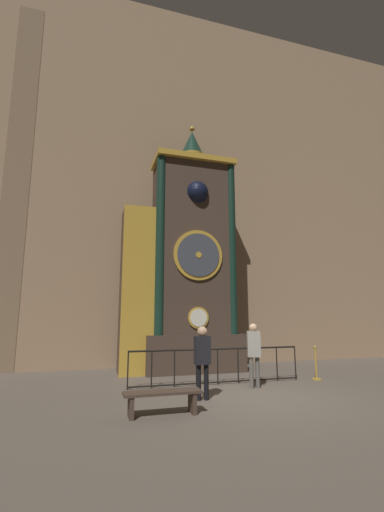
{
  "coord_description": "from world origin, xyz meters",
  "views": [
    {
      "loc": [
        -3.88,
        -7.58,
        1.85
      ],
      "look_at": [
        -0.4,
        4.05,
        3.98
      ],
      "focal_mm": 24.0,
      "sensor_mm": 36.0,
      "label": 1
    }
  ],
  "objects_px": {
    "stanchion_post": "(316,369)",
    "clock_tower": "(183,263)",
    "visitor_near": "(202,355)",
    "visitor_far": "(254,349)",
    "visitor_bench": "(163,398)"
  },
  "relations": [
    {
      "from": "clock_tower",
      "to": "stanchion_post",
      "type": "relative_size",
      "value": 9.3
    },
    {
      "from": "visitor_near",
      "to": "visitor_far",
      "type": "xyz_separation_m",
      "value": [
        1.71,
        0.83,
        0.01
      ]
    },
    {
      "from": "clock_tower",
      "to": "visitor_far",
      "type": "xyz_separation_m",
      "value": [
        1.1,
        -3.13,
        -2.71
      ]
    },
    {
      "from": "visitor_far",
      "to": "visitor_bench",
      "type": "bearing_deg",
      "value": -130.37
    },
    {
      "from": "visitor_near",
      "to": "visitor_far",
      "type": "relative_size",
      "value": 0.98
    },
    {
      "from": "stanchion_post",
      "to": "visitor_bench",
      "type": "bearing_deg",
      "value": -155.75
    },
    {
      "from": "stanchion_post",
      "to": "visitor_bench",
      "type": "xyz_separation_m",
      "value": [
        -5.11,
        -2.3,
        0.01
      ]
    },
    {
      "from": "visitor_near",
      "to": "visitor_bench",
      "type": "distance_m",
      "value": 1.57
    },
    {
      "from": "visitor_far",
      "to": "stanchion_post",
      "type": "distance_m",
      "value": 2.46
    },
    {
      "from": "clock_tower",
      "to": "visitor_far",
      "type": "height_order",
      "value": "clock_tower"
    },
    {
      "from": "clock_tower",
      "to": "stanchion_post",
      "type": "xyz_separation_m",
      "value": [
        3.39,
        -2.57,
        -3.39
      ]
    },
    {
      "from": "clock_tower",
      "to": "visitor_bench",
      "type": "xyz_separation_m",
      "value": [
        -1.71,
        -4.87,
        -3.38
      ]
    },
    {
      "from": "visitor_near",
      "to": "stanchion_post",
      "type": "xyz_separation_m",
      "value": [
        4.01,
        1.4,
        -0.66
      ]
    },
    {
      "from": "stanchion_post",
      "to": "clock_tower",
      "type": "bearing_deg",
      "value": 142.86
    },
    {
      "from": "visitor_far",
      "to": "stanchion_post",
      "type": "relative_size",
      "value": 1.69
    }
  ]
}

